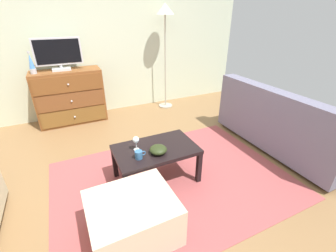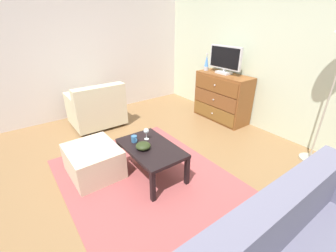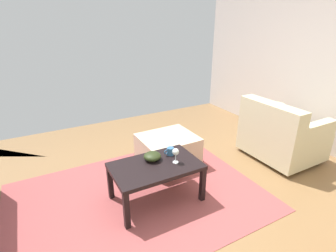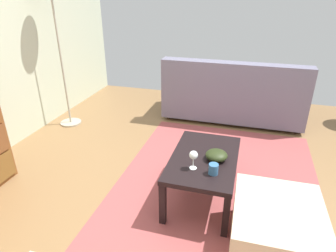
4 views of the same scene
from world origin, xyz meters
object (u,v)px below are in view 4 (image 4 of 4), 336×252
(coffee_table, at_px, (204,162))
(wine_glass, at_px, (193,156))
(ottoman, at_px, (276,230))
(couch_large, at_px, (233,95))
(mug, at_px, (213,169))
(bowl_decorative, at_px, (216,155))

(coffee_table, distance_m, wine_glass, 0.27)
(wine_glass, distance_m, ottoman, 0.78)
(coffee_table, relative_size, wine_glass, 5.64)
(wine_glass, distance_m, couch_large, 2.09)
(coffee_table, relative_size, ottoman, 1.27)
(mug, distance_m, couch_large, 2.11)
(coffee_table, bearing_deg, ottoman, -127.76)
(coffee_table, distance_m, ottoman, 0.77)
(mug, xyz_separation_m, couch_large, (2.11, 0.02, -0.12))
(bowl_decorative, xyz_separation_m, couch_large, (1.89, 0.01, -0.12))
(wine_glass, relative_size, mug, 1.38)
(mug, bearing_deg, coffee_table, 25.62)
(coffee_table, relative_size, couch_large, 0.47)
(ottoman, bearing_deg, coffee_table, 52.24)
(wine_glass, relative_size, ottoman, 0.22)
(wine_glass, bearing_deg, ottoman, -112.02)
(mug, height_order, couch_large, couch_large)
(wine_glass, relative_size, bowl_decorative, 0.86)
(coffee_table, bearing_deg, wine_glass, 163.60)
(coffee_table, xyz_separation_m, bowl_decorative, (-0.01, -0.10, 0.10))
(coffee_table, height_order, couch_large, couch_large)
(bowl_decorative, height_order, ottoman, bowl_decorative)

